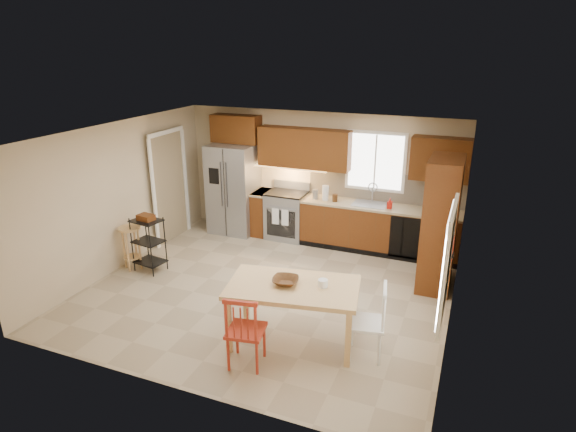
% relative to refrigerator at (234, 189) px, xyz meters
% --- Properties ---
extents(floor, '(5.50, 5.50, 0.00)m').
position_rel_refrigerator_xyz_m(floor, '(1.70, -2.12, -0.91)').
color(floor, tan).
rests_on(floor, ground).
extents(ceiling, '(5.50, 5.00, 0.02)m').
position_rel_refrigerator_xyz_m(ceiling, '(1.70, -2.12, 1.59)').
color(ceiling, silver).
rests_on(ceiling, ground).
extents(wall_back, '(5.50, 0.02, 2.50)m').
position_rel_refrigerator_xyz_m(wall_back, '(1.70, 0.38, 0.34)').
color(wall_back, '#CCB793').
rests_on(wall_back, ground).
extents(wall_front, '(5.50, 0.02, 2.50)m').
position_rel_refrigerator_xyz_m(wall_front, '(1.70, -4.62, 0.34)').
color(wall_front, '#CCB793').
rests_on(wall_front, ground).
extents(wall_left, '(0.02, 5.00, 2.50)m').
position_rel_refrigerator_xyz_m(wall_left, '(-1.05, -2.12, 0.34)').
color(wall_left, '#CCB793').
rests_on(wall_left, ground).
extents(wall_right, '(0.02, 5.00, 2.50)m').
position_rel_refrigerator_xyz_m(wall_right, '(4.45, -2.12, 0.34)').
color(wall_right, '#CCB793').
rests_on(wall_right, ground).
extents(refrigerator, '(0.92, 0.75, 1.82)m').
position_rel_refrigerator_xyz_m(refrigerator, '(0.00, 0.00, 0.00)').
color(refrigerator, gray).
rests_on(refrigerator, floor).
extents(range_stove, '(0.76, 0.63, 0.92)m').
position_rel_refrigerator_xyz_m(range_stove, '(1.15, 0.06, -0.45)').
color(range_stove, gray).
rests_on(range_stove, floor).
extents(base_cabinet_narrow, '(0.30, 0.60, 0.90)m').
position_rel_refrigerator_xyz_m(base_cabinet_narrow, '(0.60, 0.08, -0.46)').
color(base_cabinet_narrow, '#582E10').
rests_on(base_cabinet_narrow, floor).
extents(base_cabinet_run, '(2.92, 0.60, 0.90)m').
position_rel_refrigerator_xyz_m(base_cabinet_run, '(2.99, 0.08, -0.46)').
color(base_cabinet_run, '#582E10').
rests_on(base_cabinet_run, floor).
extents(dishwasher, '(0.60, 0.02, 0.78)m').
position_rel_refrigerator_xyz_m(dishwasher, '(3.55, -0.22, -0.46)').
color(dishwasher, black).
rests_on(dishwasher, floor).
extents(backsplash, '(2.92, 0.03, 0.55)m').
position_rel_refrigerator_xyz_m(backsplash, '(2.99, 0.36, 0.27)').
color(backsplash, beige).
rests_on(backsplash, wall_back).
extents(upper_over_fridge, '(1.00, 0.35, 0.55)m').
position_rel_refrigerator_xyz_m(upper_over_fridge, '(0.00, 0.20, 1.19)').
color(upper_over_fridge, '#5A330F').
rests_on(upper_over_fridge, wall_back).
extents(upper_left_block, '(1.80, 0.35, 0.75)m').
position_rel_refrigerator_xyz_m(upper_left_block, '(1.45, 0.20, 0.92)').
color(upper_left_block, '#5A330F').
rests_on(upper_left_block, wall_back).
extents(upper_right_block, '(1.00, 0.35, 0.75)m').
position_rel_refrigerator_xyz_m(upper_right_block, '(3.95, 0.20, 0.92)').
color(upper_right_block, '#5A330F').
rests_on(upper_right_block, wall_back).
extents(window_back, '(1.12, 0.04, 1.12)m').
position_rel_refrigerator_xyz_m(window_back, '(2.80, 0.35, 0.74)').
color(window_back, white).
rests_on(window_back, wall_back).
extents(sink, '(0.62, 0.46, 0.16)m').
position_rel_refrigerator_xyz_m(sink, '(2.80, 0.08, -0.05)').
color(sink, gray).
rests_on(sink, base_cabinet_run).
extents(undercab_glow, '(1.60, 0.30, 0.01)m').
position_rel_refrigerator_xyz_m(undercab_glow, '(1.15, 0.17, 0.52)').
color(undercab_glow, '#FFBF66').
rests_on(undercab_glow, wall_back).
extents(soap_bottle, '(0.09, 0.09, 0.19)m').
position_rel_refrigerator_xyz_m(soap_bottle, '(3.18, -0.02, 0.09)').
color(soap_bottle, red).
rests_on(soap_bottle, base_cabinet_run).
extents(paper_towel, '(0.12, 0.12, 0.28)m').
position_rel_refrigerator_xyz_m(paper_towel, '(1.95, 0.03, 0.13)').
color(paper_towel, white).
rests_on(paper_towel, base_cabinet_run).
extents(canister_steel, '(0.11, 0.11, 0.18)m').
position_rel_refrigerator_xyz_m(canister_steel, '(1.75, 0.03, 0.08)').
color(canister_steel, gray).
rests_on(canister_steel, base_cabinet_run).
extents(canister_wood, '(0.10, 0.10, 0.14)m').
position_rel_refrigerator_xyz_m(canister_wood, '(2.15, -0.00, 0.06)').
color(canister_wood, '#533216').
rests_on(canister_wood, base_cabinet_run).
extents(pantry, '(0.50, 0.95, 2.10)m').
position_rel_refrigerator_xyz_m(pantry, '(4.13, -0.93, 0.14)').
color(pantry, '#582E10').
rests_on(pantry, floor).
extents(fire_extinguisher, '(0.12, 0.12, 0.36)m').
position_rel_refrigerator_xyz_m(fire_extinguisher, '(4.33, -1.98, 0.19)').
color(fire_extinguisher, red).
rests_on(fire_extinguisher, wall_right).
extents(window_right, '(0.04, 1.02, 1.32)m').
position_rel_refrigerator_xyz_m(window_right, '(4.38, -3.27, 0.54)').
color(window_right, white).
rests_on(window_right, wall_right).
extents(doorway, '(0.04, 0.95, 2.10)m').
position_rel_refrigerator_xyz_m(doorway, '(-0.97, -0.82, 0.14)').
color(doorway, '#8C7A59').
rests_on(doorway, wall_left).
extents(dining_table, '(1.79, 1.21, 0.81)m').
position_rel_refrigerator_xyz_m(dining_table, '(2.57, -3.26, -0.51)').
color(dining_table, '#DDB46E').
rests_on(dining_table, floor).
extents(chair_red, '(0.53, 0.53, 0.97)m').
position_rel_refrigerator_xyz_m(chair_red, '(2.22, -3.91, -0.42)').
color(chair_red, '#A62B19').
rests_on(chair_red, floor).
extents(chair_white, '(0.53, 0.53, 0.97)m').
position_rel_refrigerator_xyz_m(chair_white, '(3.52, -3.21, -0.42)').
color(chair_white, white).
rests_on(chair_white, floor).
extents(table_bowl, '(0.39, 0.39, 0.08)m').
position_rel_refrigerator_xyz_m(table_bowl, '(2.47, -3.26, -0.09)').
color(table_bowl, '#533216').
rests_on(table_bowl, dining_table).
extents(table_jar, '(0.15, 0.15, 0.15)m').
position_rel_refrigerator_xyz_m(table_jar, '(2.93, -3.16, -0.06)').
color(table_jar, white).
rests_on(table_jar, dining_table).
extents(bar_stool, '(0.48, 0.48, 0.77)m').
position_rel_refrigerator_xyz_m(bar_stool, '(-0.80, -2.26, -0.53)').
color(bar_stool, '#DDB46E').
rests_on(bar_stool, floor).
extents(utility_cart, '(0.54, 0.45, 0.96)m').
position_rel_refrigerator_xyz_m(utility_cart, '(-0.47, -2.21, -0.43)').
color(utility_cart, black).
rests_on(utility_cart, floor).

